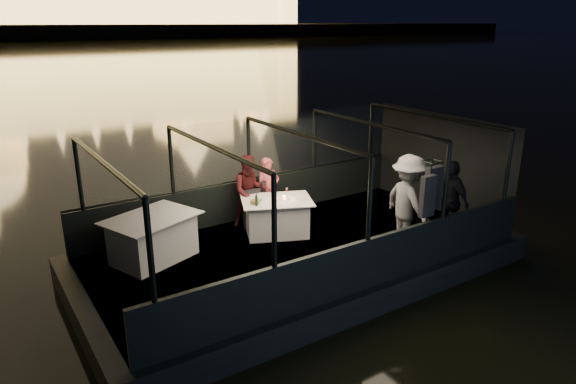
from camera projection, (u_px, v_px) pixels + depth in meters
boat_hull at (299, 269)px, 10.44m from camera, size 8.60×4.40×1.00m
boat_deck at (299, 248)px, 10.29m from camera, size 8.00×4.00×0.04m
gunwale_port at (250, 198)px, 11.73m from camera, size 8.00×0.08×0.90m
gunwale_starboard at (367, 264)px, 8.55m from camera, size 8.00×0.08×0.90m
cabin_glass_port at (249, 149)px, 11.37m from camera, size 8.00×0.02×1.40m
cabin_glass_starboard at (370, 199)px, 8.19m from camera, size 8.00×0.02×1.40m
cabin_roof_glass at (300, 134)px, 9.56m from camera, size 8.00×4.00×0.02m
end_wall_fore at (84, 238)px, 7.85m from camera, size 0.02×4.00×2.30m
end_wall_aft at (440, 163)px, 11.99m from camera, size 0.02×4.00×2.30m
canopy_ribs at (299, 193)px, 9.92m from camera, size 8.00×4.00×2.30m
dining_table_central at (277, 217)px, 10.80m from camera, size 1.75×1.54×0.77m
dining_table_aft at (153, 240)px, 9.63m from camera, size 1.93×1.68×0.86m
chair_port_left at (256, 210)px, 11.01m from camera, size 0.41×0.41×0.85m
chair_port_right at (272, 204)px, 11.36m from camera, size 0.59×0.59×0.95m
coat_stand at (427, 215)px, 9.47m from camera, size 0.60×0.51×1.98m
person_woman_coral at (268, 189)px, 11.42m from camera, size 0.58×0.43×1.46m
person_man_maroon at (250, 193)px, 11.14m from camera, size 0.91×0.79×1.60m
passenger_stripe at (408, 207)px, 10.02m from camera, size 0.88×1.33×1.90m
passenger_dark at (450, 199)px, 10.45m from camera, size 0.53×1.03×1.67m
wine_bottle at (256, 199)px, 10.28m from camera, size 0.07×0.07×0.26m
bread_basket at (255, 202)px, 10.44m from camera, size 0.24×0.24×0.08m
amber_candle at (284, 198)px, 10.69m from camera, size 0.06×0.06×0.08m
plate_near at (301, 199)px, 10.71m from camera, size 0.24×0.24×0.01m
plate_far at (260, 200)px, 10.64m from camera, size 0.29×0.29×0.02m
wine_glass_white at (261, 203)px, 10.21m from camera, size 0.09×0.09×0.20m
wine_glass_red at (287, 192)px, 10.88m from camera, size 0.07×0.07×0.18m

